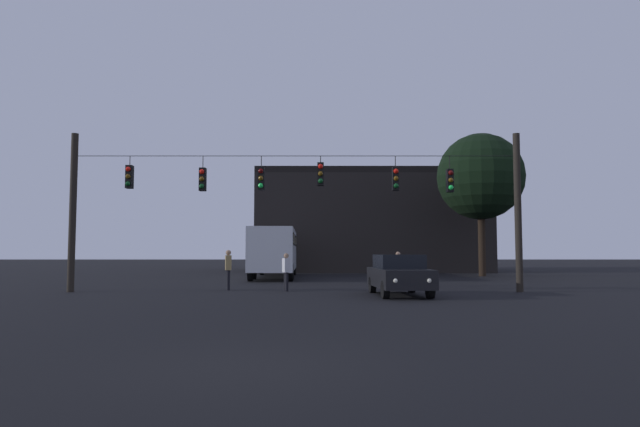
# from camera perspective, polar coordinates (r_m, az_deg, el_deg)

# --- Properties ---
(ground_plane) EXTENTS (168.00, 168.00, 0.00)m
(ground_plane) POSITION_cam_1_polar(r_m,az_deg,el_deg) (32.54, -1.80, -6.80)
(ground_plane) COLOR black
(ground_plane) RESTS_ON ground
(overhead_signal_span) EXTENTS (18.51, 0.44, 6.50)m
(overhead_signal_span) POSITION_cam_1_polar(r_m,az_deg,el_deg) (22.78, -2.64, 1.51)
(overhead_signal_span) COLOR black
(overhead_signal_span) RESTS_ON ground
(city_bus) EXTENTS (2.80, 11.06, 3.00)m
(city_bus) POSITION_cam_1_polar(r_m,az_deg,el_deg) (35.21, -4.66, -3.53)
(city_bus) COLOR #B7BCC6
(city_bus) RESTS_ON ground
(car_near_right) EXTENTS (2.07, 4.42, 1.52)m
(car_near_right) POSITION_cam_1_polar(r_m,az_deg,el_deg) (21.11, 8.09, -6.16)
(car_near_right) COLOR black
(car_near_right) RESTS_ON ground
(pedestrian_crossing_left) EXTENTS (0.35, 0.42, 1.63)m
(pedestrian_crossing_left) POSITION_cam_1_polar(r_m,az_deg,el_deg) (26.21, 7.99, -5.45)
(pedestrian_crossing_left) COLOR black
(pedestrian_crossing_left) RESTS_ON ground
(pedestrian_crossing_center) EXTENTS (0.36, 0.42, 1.57)m
(pedestrian_crossing_center) POSITION_cam_1_polar(r_m,az_deg,el_deg) (23.15, -3.50, -5.79)
(pedestrian_crossing_center) COLOR black
(pedestrian_crossing_center) RESTS_ON ground
(pedestrian_crossing_right) EXTENTS (0.32, 0.41, 1.70)m
(pedestrian_crossing_right) POSITION_cam_1_polar(r_m,az_deg,el_deg) (24.23, -9.40, -5.45)
(pedestrian_crossing_right) COLOR black
(pedestrian_crossing_right) RESTS_ON ground
(corner_building) EXTENTS (18.46, 13.47, 8.19)m
(corner_building) POSITION_cam_1_polar(r_m,az_deg,el_deg) (49.15, 4.90, -1.04)
(corner_building) COLOR black
(corner_building) RESTS_ON ground
(tree_left_silhouette) EXTENTS (5.80, 5.80, 9.57)m
(tree_left_silhouette) POSITION_cam_1_polar(r_m,az_deg,el_deg) (38.95, 16.11, 3.62)
(tree_left_silhouette) COLOR black
(tree_left_silhouette) RESTS_ON ground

